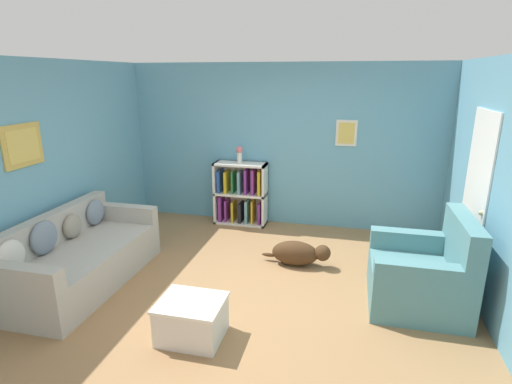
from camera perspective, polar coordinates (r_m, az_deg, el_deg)
The scene contains 10 objects.
ground_plane at distance 4.86m, azimuth -1.12°, elevation -13.29°, with size 14.00×14.00×0.00m, color #997047.
wall_back at distance 6.52m, azimuth 3.82°, elevation 6.58°, with size 5.60×0.13×2.60m.
wall_left at distance 5.57m, azimuth -27.58°, elevation 3.07°, with size 0.13×5.00×2.60m.
wall_right at distance 4.50m, azimuth 32.07°, elevation -0.49°, with size 0.16×5.00×2.60m.
couch at distance 5.24m, azimuth -24.04°, elevation -8.59°, with size 0.95×2.03×0.85m.
bookshelf at distance 6.63m, azimuth -2.20°, elevation -0.34°, with size 0.86×0.34×1.03m.
recliner_chair at distance 4.72m, azimuth 22.86°, elevation -10.80°, with size 0.97×1.04×1.02m.
coffee_table at distance 3.99m, azimuth -9.20°, elevation -17.34°, with size 0.61×0.51×0.38m.
dog at distance 5.30m, azimuth 6.08°, elevation -8.68°, with size 0.91×0.29×0.33m.
vase at distance 6.45m, azimuth -2.39°, elevation 5.50°, with size 0.11×0.11×0.27m.
Camera 1 is at (1.07, -4.09, 2.40)m, focal length 28.00 mm.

